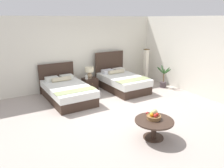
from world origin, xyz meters
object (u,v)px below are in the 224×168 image
object	(u,v)px
bed_near_corner	(122,81)
floor_lamp_corner	(146,65)
potted_palm	(163,80)
vase	(86,77)
table_lamp	(89,71)
coffee_table	(154,125)
nightstand	(90,84)
fruit_bowl	(154,116)
loose_apple	(147,113)
bed_near_window	(67,91)

from	to	relation	value
bed_near_corner	floor_lamp_corner	xyz separation A→B (m)	(1.52, 0.47, 0.38)
bed_near_corner	potted_palm	bearing A→B (deg)	-20.83
bed_near_corner	vase	xyz separation A→B (m)	(-1.25, 0.51, 0.22)
table_lamp	coffee_table	world-z (taller)	table_lamp
table_lamp	coffee_table	size ratio (longest dim) A/B	0.48
nightstand	fruit_bowl	xyz separation A→B (m)	(-0.16, -3.89, 0.29)
floor_lamp_corner	coffee_table	bearing A→B (deg)	-125.98
table_lamp	floor_lamp_corner	distance (m)	2.62
vase	loose_apple	size ratio (longest dim) A/B	1.91
vase	floor_lamp_corner	distance (m)	2.78
potted_palm	fruit_bowl	bearing A→B (deg)	-135.94
nightstand	bed_near_corner	bearing A→B (deg)	-26.75
fruit_bowl	loose_apple	size ratio (longest dim) A/B	4.35
table_lamp	potted_palm	xyz separation A→B (m)	(2.67, -1.17, -0.44)
bed_near_window	table_lamp	xyz separation A→B (m)	(1.10, 0.58, 0.45)
coffee_table	table_lamp	bearing A→B (deg)	87.20
nightstand	loose_apple	world-z (taller)	loose_apple
bed_near_window	vase	xyz separation A→B (m)	(0.94, 0.52, 0.25)
bed_near_window	coffee_table	bearing A→B (deg)	-75.03
bed_near_window	loose_apple	world-z (taller)	bed_near_window
coffee_table	bed_near_window	bearing A→B (deg)	104.97
bed_near_window	nightstand	distance (m)	1.24
coffee_table	floor_lamp_corner	distance (m)	4.80
nightstand	vase	size ratio (longest dim) A/B	3.58
vase	bed_near_window	bearing A→B (deg)	-151.29
coffee_table	fruit_bowl	world-z (taller)	fruit_bowl
bed_near_window	floor_lamp_corner	size ratio (longest dim) A/B	1.61
table_lamp	loose_apple	world-z (taller)	table_lamp
bed_near_corner	nightstand	world-z (taller)	bed_near_corner
loose_apple	bed_near_corner	bearing A→B (deg)	68.15
floor_lamp_corner	potted_palm	world-z (taller)	floor_lamp_corner
nightstand	loose_apple	size ratio (longest dim) A/B	6.84
loose_apple	bed_near_window	bearing A→B (deg)	107.09
bed_near_window	loose_apple	xyz separation A→B (m)	(0.95, -3.09, 0.19)
floor_lamp_corner	potted_palm	distance (m)	1.14
nightstand	table_lamp	bearing A→B (deg)	90.00
nightstand	vase	xyz separation A→B (m)	(-0.16, -0.04, 0.31)
table_lamp	vase	size ratio (longest dim) A/B	2.88
coffee_table	bed_near_corner	bearing A→B (deg)	69.30
bed_near_window	nightstand	bearing A→B (deg)	26.85
vase	fruit_bowl	xyz separation A→B (m)	(-0.00, -3.85, -0.02)
table_lamp	floor_lamp_corner	xyz separation A→B (m)	(2.61, -0.10, -0.04)
table_lamp	fruit_bowl	size ratio (longest dim) A/B	1.27
floor_lamp_corner	nightstand	bearing A→B (deg)	178.23
coffee_table	fruit_bowl	bearing A→B (deg)	60.32
coffee_table	loose_apple	distance (m)	0.34
vase	coffee_table	world-z (taller)	vase
loose_apple	fruit_bowl	bearing A→B (deg)	-91.76
fruit_bowl	potted_palm	world-z (taller)	potted_palm
bed_near_corner	coffee_table	bearing A→B (deg)	-110.70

